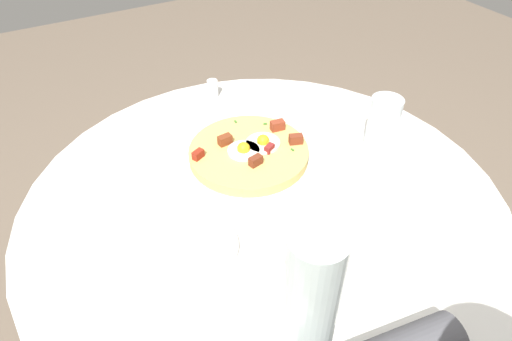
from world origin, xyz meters
name	(u,v)px	position (x,y,z in m)	size (l,w,h in m)	color
dining_table	(263,249)	(0.00, 0.00, 0.54)	(0.96, 0.96, 0.70)	silver
pizza_plate	(249,159)	(0.03, 0.11, 0.71)	(0.30, 0.30, 0.01)	white
breakfast_pizza	(249,152)	(0.03, 0.11, 0.73)	(0.26, 0.26, 0.04)	#D6B460
bread_plate	(192,247)	(-0.18, -0.06, 0.71)	(0.16, 0.16, 0.01)	white
napkin	(405,203)	(0.23, -0.16, 0.70)	(0.17, 0.14, 0.00)	white
fork	(411,197)	(0.25, -0.15, 0.71)	(0.18, 0.01, 0.01)	silver
knife	(400,206)	(0.21, -0.16, 0.71)	(0.18, 0.01, 0.01)	silver
water_glass	(383,125)	(0.30, 0.01, 0.77)	(0.07, 0.07, 0.13)	silver
water_bottle	(310,305)	(-0.12, -0.31, 0.83)	(0.07, 0.07, 0.25)	silver
salt_shaker	(213,89)	(0.08, 0.40, 0.72)	(0.03, 0.03, 0.05)	white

